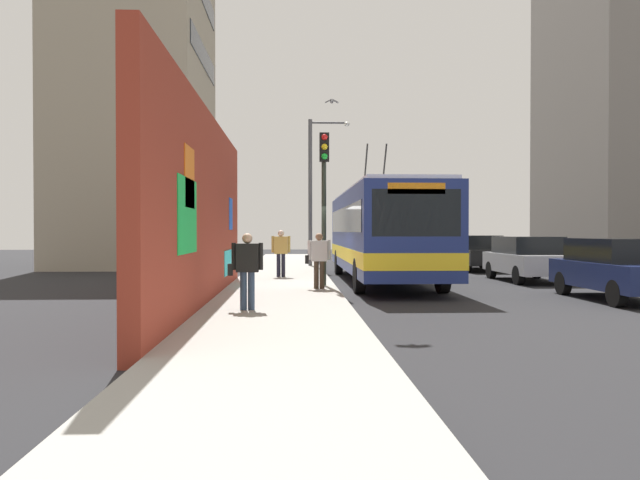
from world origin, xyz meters
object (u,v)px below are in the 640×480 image
object	(u,v)px
pedestrian_near_wall	(247,266)
parked_car_silver	(528,258)
parked_car_black	(475,252)
parked_car_navy	(616,268)
pedestrian_midblock	(281,250)
street_lamp	(315,182)
pedestrian_at_curb	(319,257)
parked_car_champagne	(445,248)
city_bus	(381,231)
traffic_light	(324,183)

from	to	relation	value
pedestrian_near_wall	parked_car_silver	bearing A→B (deg)	-47.35
parked_car_black	parked_car_navy	bearing A→B (deg)	180.00
pedestrian_midblock	pedestrian_near_wall	xyz separation A→B (m)	(-8.98, 0.52, -0.06)
pedestrian_midblock	street_lamp	xyz separation A→B (m)	(7.02, -1.46, 2.98)
pedestrian_at_curb	parked_car_champagne	bearing A→B (deg)	-25.75
parked_car_silver	pedestrian_near_wall	distance (m)	12.53
city_bus	pedestrian_near_wall	bearing A→B (deg)	154.50
parked_car_silver	pedestrian_midblock	xyz separation A→B (m)	(0.49, 8.69, 0.28)
parked_car_champagne	pedestrian_at_curb	distance (m)	17.37
city_bus	parked_car_silver	world-z (taller)	city_bus
city_bus	pedestrian_near_wall	distance (m)	9.36
city_bus	parked_car_silver	bearing A→B (deg)	-89.23
parked_car_silver	parked_car_champagne	bearing A→B (deg)	-0.00
parked_car_black	pedestrian_near_wall	bearing A→B (deg)	147.81
city_bus	traffic_light	world-z (taller)	city_bus
city_bus	parked_car_black	xyz separation A→B (m)	(6.22, -5.20, -0.95)
city_bus	pedestrian_midblock	size ratio (longest dim) A/B	7.23
parked_car_silver	pedestrian_midblock	bearing A→B (deg)	86.76
parked_car_silver	traffic_light	xyz separation A→B (m)	(-3.10, 7.35, 2.34)
city_bus	pedestrian_at_curb	bearing A→B (deg)	148.91
pedestrian_near_wall	street_lamp	xyz separation A→B (m)	(16.01, -1.98, 3.04)
city_bus	parked_car_navy	bearing A→B (deg)	-137.97
parked_car_navy	city_bus	bearing A→B (deg)	42.03
city_bus	street_lamp	xyz separation A→B (m)	(7.59, 2.03, 2.32)
pedestrian_midblock	parked_car_silver	bearing A→B (deg)	-93.24
parked_car_champagne	pedestrian_near_wall	bearing A→B (deg)	155.45
pedestrian_midblock	traffic_light	distance (m)	4.35
pedestrian_near_wall	street_lamp	distance (m)	16.41
parked_car_silver	parked_car_champagne	distance (m)	11.69
city_bus	parked_car_navy	xyz separation A→B (m)	(-5.77, -5.20, -0.95)
pedestrian_near_wall	traffic_light	size ratio (longest dim) A/B	0.35
parked_car_navy	parked_car_black	bearing A→B (deg)	-0.00
parked_car_champagne	traffic_light	world-z (taller)	traffic_light
parked_car_silver	pedestrian_at_curb	world-z (taller)	pedestrian_at_curb
parked_car_silver	parked_car_black	size ratio (longest dim) A/B	0.88
parked_car_navy	pedestrian_near_wall	world-z (taller)	pedestrian_near_wall
parked_car_black	pedestrian_midblock	xyz separation A→B (m)	(-5.66, 8.69, 0.28)
parked_car_silver	parked_car_black	xyz separation A→B (m)	(6.15, 0.00, 0.00)
parked_car_champagne	parked_car_black	bearing A→B (deg)	180.00
parked_car_navy	pedestrian_at_curb	bearing A→B (deg)	75.97
pedestrian_midblock	pedestrian_near_wall	size ratio (longest dim) A/B	1.05
parked_car_champagne	city_bus	bearing A→B (deg)	156.14
parked_car_black	traffic_light	bearing A→B (deg)	141.54
parked_car_silver	parked_car_champagne	size ratio (longest dim) A/B	0.91
pedestrian_near_wall	traffic_light	bearing A→B (deg)	-19.10
parked_car_black	pedestrian_at_curb	size ratio (longest dim) A/B	3.02
parked_car_silver	pedestrian_midblock	world-z (taller)	pedestrian_midblock
city_bus	pedestrian_near_wall	size ratio (longest dim) A/B	7.58
parked_car_silver	city_bus	bearing A→B (deg)	90.77
pedestrian_at_curb	parked_car_silver	bearing A→B (deg)	-62.33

